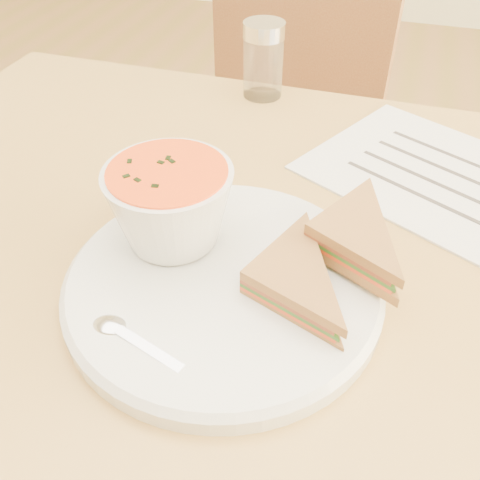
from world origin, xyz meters
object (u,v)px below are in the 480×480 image
at_px(chair_far, 262,158).
at_px(plate, 223,285).
at_px(soup_bowl, 171,209).
at_px(dining_table, 241,413).
at_px(condiment_shaker, 263,60).

bearing_deg(chair_far, plate, 110.89).
bearing_deg(soup_bowl, dining_table, 50.65).
distance_m(plate, condiment_shaker, 0.42).
height_order(dining_table, soup_bowl, soup_bowl).
bearing_deg(plate, condiment_shaker, 100.71).
xyz_separation_m(plate, condiment_shaker, (-0.08, 0.41, 0.05)).
xyz_separation_m(dining_table, plate, (0.01, -0.10, 0.38)).
xyz_separation_m(dining_table, condiment_shaker, (-0.06, 0.31, 0.43)).
bearing_deg(dining_table, plate, -82.89).
bearing_deg(condiment_shaker, dining_table, -78.17).
xyz_separation_m(chair_far, soup_bowl, (0.08, -0.62, 0.34)).
xyz_separation_m(dining_table, chair_far, (-0.13, 0.56, 0.10)).
relative_size(plate, soup_bowl, 2.45).
bearing_deg(plate, dining_table, 97.11).
relative_size(dining_table, plate, 3.37).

